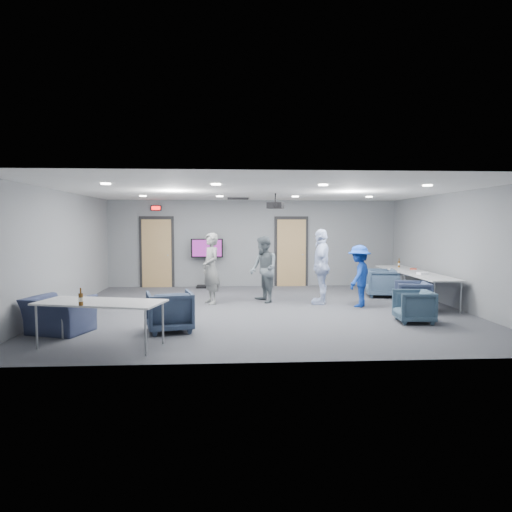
{
  "coord_description": "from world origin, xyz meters",
  "views": [
    {
      "loc": [
        -0.77,
        -10.3,
        1.95
      ],
      "look_at": [
        -0.13,
        0.47,
        1.2
      ],
      "focal_mm": 32.0,
      "sensor_mm": 36.0,
      "label": 1
    }
  ],
  "objects": [
    {
      "name": "chair_front_b",
      "position": [
        -3.82,
        -2.03,
        0.33
      ],
      "size": [
        1.25,
        1.17,
        0.66
      ],
      "primitive_type": "imported",
      "rotation": [
        0.0,
        0.0,
        2.81
      ],
      "color": "#313956",
      "rests_on": "floor"
    },
    {
      "name": "person_c",
      "position": [
        1.49,
        0.72,
        0.92
      ],
      "size": [
        0.76,
        1.16,
        1.84
      ],
      "primitive_type": "imported",
      "rotation": [
        0.0,
        0.0,
        -1.89
      ],
      "color": "#C6D7FF",
      "rests_on": "floor"
    },
    {
      "name": "door_left",
      "position": [
        -3.0,
        3.95,
        1.07
      ],
      "size": [
        1.06,
        0.17,
        2.24
      ],
      "color": "black",
      "rests_on": "wall_back"
    },
    {
      "name": "door_right",
      "position": [
        1.2,
        3.95,
        1.07
      ],
      "size": [
        1.06,
        0.17,
        2.24
      ],
      "color": "black",
      "rests_on": "wall_back"
    },
    {
      "name": "ceiling",
      "position": [
        0.0,
        0.0,
        2.7
      ],
      "size": [
        9.0,
        9.0,
        0.0
      ],
      "primitive_type": "plane",
      "rotation": [
        3.14,
        0.0,
        0.0
      ],
      "color": "white",
      "rests_on": "wall_back"
    },
    {
      "name": "bottle_front",
      "position": [
        -3.0,
        -3.36,
        0.83
      ],
      "size": [
        0.07,
        0.07,
        0.27
      ],
      "color": "#55330E",
      "rests_on": "table_front_left"
    },
    {
      "name": "floor",
      "position": [
        0.0,
        0.0,
        0.0
      ],
      "size": [
        9.0,
        9.0,
        0.0
      ],
      "primitive_type": "plane",
      "color": "#393B40",
      "rests_on": "ground"
    },
    {
      "name": "chair_front_a",
      "position": [
        -1.85,
        -2.0,
        0.37
      ],
      "size": [
        0.96,
        0.98,
        0.74
      ],
      "primitive_type": "imported",
      "rotation": [
        0.0,
        0.0,
        3.39
      ],
      "color": "#34425A",
      "rests_on": "floor"
    },
    {
      "name": "bottle_right",
      "position": [
        4.06,
        2.34,
        0.82
      ],
      "size": [
        0.07,
        0.07,
        0.26
      ],
      "color": "#55330E",
      "rests_on": "table_right_a"
    },
    {
      "name": "table_right_b",
      "position": [
        4.0,
        0.13,
        0.69
      ],
      "size": [
        0.76,
        1.83,
        0.73
      ],
      "rotation": [
        0.0,
        0.0,
        1.57
      ],
      "color": "silver",
      "rests_on": "floor"
    },
    {
      "name": "table_right_a",
      "position": [
        4.0,
        2.03,
        0.69
      ],
      "size": [
        0.8,
        1.93,
        0.73
      ],
      "rotation": [
        0.0,
        0.0,
        1.57
      ],
      "color": "silver",
      "rests_on": "floor"
    },
    {
      "name": "downlights",
      "position": [
        0.0,
        0.0,
        2.68
      ],
      "size": [
        6.18,
        3.78,
        0.02
      ],
      "color": "white",
      "rests_on": "ceiling"
    },
    {
      "name": "wall_left",
      "position": [
        -4.5,
        0.0,
        1.35
      ],
      "size": [
        0.02,
        8.0,
        2.7
      ],
      "primitive_type": "cube",
      "color": "slate",
      "rests_on": "floor"
    },
    {
      "name": "table_front_left",
      "position": [
        -2.81,
        -3.0,
        0.69
      ],
      "size": [
        2.12,
        1.28,
        0.73
      ],
      "rotation": [
        0.0,
        0.0,
        -0.25
      ],
      "color": "silver",
      "rests_on": "floor"
    },
    {
      "name": "chair_right_c",
      "position": [
        2.9,
        -1.54,
        0.32
      ],
      "size": [
        0.76,
        0.75,
        0.65
      ],
      "primitive_type": "imported",
      "rotation": [
        0.0,
        0.0,
        -1.65
      ],
      "color": "#35495B",
      "rests_on": "floor"
    },
    {
      "name": "hvac_diffuser",
      "position": [
        -0.5,
        2.8,
        2.69
      ],
      "size": [
        0.6,
        0.6,
        0.03
      ],
      "primitive_type": "cube",
      "color": "black",
      "rests_on": "ceiling"
    },
    {
      "name": "wrapper",
      "position": [
        3.94,
        0.47,
        0.76
      ],
      "size": [
        0.28,
        0.23,
        0.06
      ],
      "primitive_type": "cube",
      "rotation": [
        0.0,
        0.0,
        0.31
      ],
      "color": "white",
      "rests_on": "table_right_b"
    },
    {
      "name": "projector",
      "position": [
        0.35,
        0.59,
        2.4
      ],
      "size": [
        0.45,
        0.42,
        0.36
      ],
      "rotation": [
        0.0,
        0.0,
        -0.35
      ],
      "color": "black",
      "rests_on": "ceiling"
    },
    {
      "name": "exit_sign",
      "position": [
        -3.0,
        3.93,
        2.45
      ],
      "size": [
        0.32,
        0.08,
        0.16
      ],
      "color": "black",
      "rests_on": "wall_back"
    },
    {
      "name": "chair_right_a",
      "position": [
        3.34,
        1.67,
        0.38
      ],
      "size": [
        0.97,
        0.96,
        0.75
      ],
      "primitive_type": "imported",
      "rotation": [
        0.0,
        0.0,
        -1.77
      ],
      "color": "#3E536C",
      "rests_on": "floor"
    },
    {
      "name": "wall_back",
      "position": [
        0.0,
        4.0,
        1.35
      ],
      "size": [
        9.0,
        0.02,
        2.7
      ],
      "primitive_type": "cube",
      "color": "slate",
      "rests_on": "floor"
    },
    {
      "name": "wall_front",
      "position": [
        0.0,
        -4.0,
        1.35
      ],
      "size": [
        9.0,
        0.02,
        2.7
      ],
      "primitive_type": "cube",
      "color": "slate",
      "rests_on": "floor"
    },
    {
      "name": "person_b",
      "position": [
        0.09,
        0.98,
        0.83
      ],
      "size": [
        0.86,
        0.97,
        1.66
      ],
      "primitive_type": "imported",
      "rotation": [
        0.0,
        0.0,
        -1.24
      ],
      "color": "slate",
      "rests_on": "floor"
    },
    {
      "name": "tv_stand",
      "position": [
        -1.44,
        3.75,
        0.86
      ],
      "size": [
        0.99,
        0.47,
        1.51
      ],
      "color": "black",
      "rests_on": "floor"
    },
    {
      "name": "snack_box",
      "position": [
        4.21,
        1.67,
        0.75
      ],
      "size": [
        0.2,
        0.16,
        0.04
      ],
      "primitive_type": "cube",
      "rotation": [
        0.0,
        0.0,
        -0.35
      ],
      "color": "#C14430",
      "rests_on": "table_right_a"
    },
    {
      "name": "person_a",
      "position": [
        -1.21,
        0.86,
        0.87
      ],
      "size": [
        0.64,
        0.75,
        1.74
      ],
      "primitive_type": "imported",
      "rotation": [
        0.0,
        0.0,
        -1.14
      ],
      "color": "gray",
      "rests_on": "floor"
    },
    {
      "name": "person_d",
      "position": [
        2.31,
        0.25,
        0.73
      ],
      "size": [
        0.97,
        1.09,
        1.46
      ],
      "primitive_type": "imported",
      "rotation": [
        0.0,
        0.0,
        -2.14
      ],
      "color": "#173997",
      "rests_on": "floor"
    },
    {
      "name": "wall_right",
      "position": [
        4.5,
        0.0,
        1.35
      ],
      "size": [
        0.02,
        8.0,
        2.7
      ],
      "primitive_type": "cube",
      "color": "slate",
      "rests_on": "floor"
    },
    {
      "name": "chair_right_b",
      "position": [
        3.35,
        -0.39,
        0.34
      ],
      "size": [
        0.9,
        0.89,
        0.68
      ],
      "primitive_type": "imported",
      "rotation": [
        0.0,
        0.0,
        -1.82
      ],
      "color": "#37425F",
      "rests_on": "floor"
    }
  ]
}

